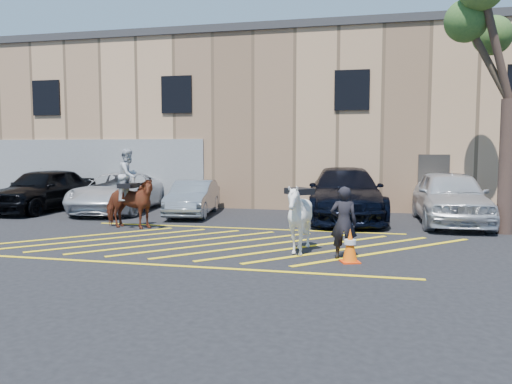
% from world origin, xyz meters
% --- Properties ---
extents(ground, '(90.00, 90.00, 0.00)m').
position_xyz_m(ground, '(0.00, 0.00, 0.00)').
color(ground, black).
rests_on(ground, ground).
extents(car_black_suv, '(2.22, 4.99, 1.67)m').
position_xyz_m(car_black_suv, '(-8.60, 4.61, 0.83)').
color(car_black_suv, black).
rests_on(car_black_suv, ground).
extents(car_white_pickup, '(3.01, 5.57, 1.48)m').
position_xyz_m(car_white_pickup, '(-5.67, 5.10, 0.74)').
color(car_white_pickup, silver).
rests_on(car_white_pickup, ground).
extents(car_silver_sedan, '(1.85, 4.00, 1.27)m').
position_xyz_m(car_silver_sedan, '(-2.50, 4.67, 0.64)').
color(car_silver_sedan, gray).
rests_on(car_silver_sedan, ground).
extents(car_blue_suv, '(3.07, 6.24, 1.75)m').
position_xyz_m(car_blue_suv, '(2.89, 5.05, 0.87)').
color(car_blue_suv, black).
rests_on(car_blue_suv, ground).
extents(car_white_suv, '(2.13, 5.12, 1.73)m').
position_xyz_m(car_white_suv, '(6.25, 4.63, 0.87)').
color(car_white_suv, silver).
rests_on(car_white_suv, ground).
extents(handler, '(0.61, 0.42, 1.60)m').
position_xyz_m(handler, '(3.17, -1.34, 0.80)').
color(handler, black).
rests_on(handler, ground).
extents(warehouse, '(32.42, 10.20, 7.30)m').
position_xyz_m(warehouse, '(-0.01, 11.99, 3.65)').
color(warehouse, tan).
rests_on(warehouse, ground).
extents(hatching_zone, '(12.60, 5.12, 0.01)m').
position_xyz_m(hatching_zone, '(-0.00, -0.30, 0.01)').
color(hatching_zone, yellow).
rests_on(hatching_zone, ground).
extents(mounted_bay, '(1.89, 0.99, 2.41)m').
position_xyz_m(mounted_bay, '(-3.37, 1.44, 0.97)').
color(mounted_bay, maroon).
rests_on(mounted_bay, ground).
extents(saddled_white, '(1.97, 1.97, 1.63)m').
position_xyz_m(saddled_white, '(2.13, -1.00, 0.82)').
color(saddled_white, white).
rests_on(saddled_white, ground).
extents(traffic_cone, '(0.49, 0.49, 0.73)m').
position_xyz_m(traffic_cone, '(3.32, -1.66, 0.37)').
color(traffic_cone, '#F43709').
rests_on(traffic_cone, ground).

